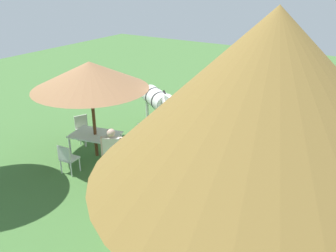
# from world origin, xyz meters

# --- Properties ---
(ground_plane) EXTENTS (36.00, 36.00, 0.00)m
(ground_plane) POSITION_xyz_m (0.00, 0.00, 0.00)
(ground_plane) COLOR #436E35
(thatched_hut) EXTENTS (5.67, 5.67, 4.93)m
(thatched_hut) POSITION_xyz_m (-2.90, 4.03, 2.68)
(thatched_hut) COLOR beige
(thatched_hut) RESTS_ON ground_plane
(shade_umbrella) EXTENTS (3.42, 3.42, 3.01)m
(shade_umbrella) POSITION_xyz_m (2.92, 1.89, 2.61)
(shade_umbrella) COLOR #583019
(shade_umbrella) RESTS_ON ground_plane
(patio_dining_table) EXTENTS (1.63, 1.25, 0.74)m
(patio_dining_table) POSITION_xyz_m (2.92, 1.89, 0.66)
(patio_dining_table) COLOR silver
(patio_dining_table) RESTS_ON ground_plane
(patio_chair_near_lawn) EXTENTS (0.57, 0.58, 0.90)m
(patio_chair_near_lawn) POSITION_xyz_m (4.05, 1.32, 0.52)
(patio_chair_near_lawn) COLOR silver
(patio_chair_near_lawn) RESTS_ON ground_plane
(patio_chair_west_end) EXTENTS (0.47, 0.45, 0.90)m
(patio_chair_west_end) POSITION_xyz_m (2.83, 3.15, 0.52)
(patio_chair_west_end) COLOR silver
(patio_chair_west_end) RESTS_ON ground_plane
(patio_chair_east_end) EXTENTS (0.61, 0.61, 0.90)m
(patio_chair_east_end) POSITION_xyz_m (2.01, 1.00, 0.52)
(patio_chair_east_end) COLOR silver
(patio_chair_east_end) RESTS_ON ground_plane
(guest_beside_umbrella) EXTENTS (0.52, 0.40, 1.64)m
(guest_beside_umbrella) POSITION_xyz_m (1.38, 2.86, 0.99)
(guest_beside_umbrella) COLOR #241B2A
(guest_beside_umbrella) RESTS_ON ground_plane
(standing_watcher) EXTENTS (0.51, 0.47, 1.76)m
(standing_watcher) POSITION_xyz_m (-1.86, -2.86, 1.06)
(standing_watcher) COLOR black
(standing_watcher) RESTS_ON ground_plane
(striped_lounge_chair) EXTENTS (0.94, 0.93, 0.64)m
(striped_lounge_chair) POSITION_xyz_m (0.92, 0.36, 0.26)
(striped_lounge_chair) COLOR #369371
(striped_lounge_chair) RESTS_ON ground_plane
(zebra_nearest_camera) EXTENTS (2.22, 0.68, 1.52)m
(zebra_nearest_camera) POSITION_xyz_m (-2.61, -0.86, 0.98)
(zebra_nearest_camera) COLOR silver
(zebra_nearest_camera) RESTS_ON ground_plane
(zebra_by_umbrella) EXTENTS (1.91, 1.45, 1.55)m
(zebra_by_umbrella) POSITION_xyz_m (2.62, -1.19, 1.02)
(zebra_by_umbrella) COLOR silver
(zebra_by_umbrella) RESTS_ON ground_plane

